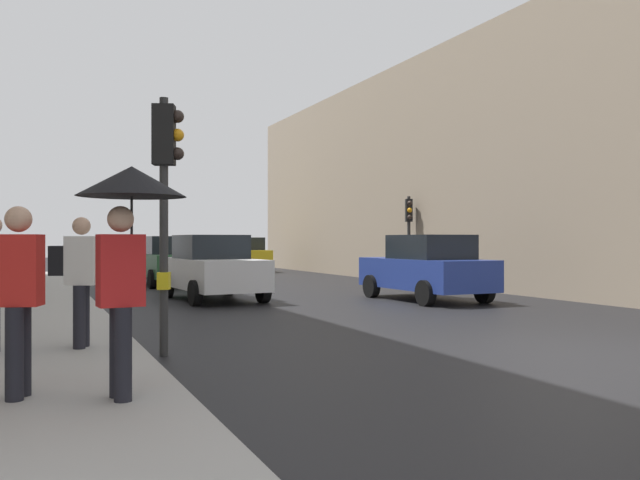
% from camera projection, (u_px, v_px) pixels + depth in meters
% --- Properties ---
extents(ground_plane, '(120.00, 120.00, 0.00)m').
position_uv_depth(ground_plane, '(578.00, 352.00, 9.58)').
color(ground_plane, black).
extents(sidewalk_kerb, '(3.09, 40.00, 0.16)m').
position_uv_depth(sidewalk_kerb, '(23.00, 324.00, 12.14)').
color(sidewalk_kerb, '#A8A5A0').
rests_on(sidewalk_kerb, ground).
extents(building_facade_right, '(12.00, 35.70, 8.49)m').
position_uv_depth(building_facade_right, '(559.00, 174.00, 26.19)').
color(building_facade_right, gray).
rests_on(building_facade_right, ground).
extents(traffic_light_near_right, '(0.45, 0.33, 3.61)m').
position_uv_depth(traffic_light_near_right, '(166.00, 178.00, 9.26)').
color(traffic_light_near_right, '#2D2D2D').
rests_on(traffic_light_near_right, ground).
extents(traffic_light_mid_street, '(0.33, 0.45, 3.24)m').
position_uv_depth(traffic_light_mid_street, '(409.00, 223.00, 24.52)').
color(traffic_light_mid_street, '#2D2D2D').
rests_on(traffic_light_mid_street, ground).
extents(car_white_compact, '(2.23, 4.31, 1.76)m').
position_uv_depth(car_white_compact, '(213.00, 268.00, 17.97)').
color(car_white_compact, silver).
rests_on(car_white_compact, ground).
extents(car_silver_hatchback, '(2.25, 4.32, 1.76)m').
position_uv_depth(car_silver_hatchback, '(141.00, 257.00, 30.12)').
color(car_silver_hatchback, '#BCBCC1').
rests_on(car_silver_hatchback, ground).
extents(car_yellow_taxi, '(2.12, 4.25, 1.76)m').
position_uv_depth(car_yellow_taxi, '(243.00, 255.00, 34.26)').
color(car_yellow_taxi, yellow).
rests_on(car_yellow_taxi, ground).
extents(car_blue_van, '(2.10, 4.24, 1.76)m').
position_uv_depth(car_blue_van, '(427.00, 268.00, 17.81)').
color(car_blue_van, navy).
rests_on(car_blue_van, ground).
extents(car_green_estate, '(2.09, 4.24, 1.76)m').
position_uv_depth(car_green_estate, '(170.00, 261.00, 23.86)').
color(car_green_estate, '#2D6038').
rests_on(car_green_estate, ground).
extents(pedestrian_with_umbrella, '(1.00, 1.00, 2.14)m').
position_uv_depth(pedestrian_with_umbrella, '(128.00, 216.00, 6.11)').
color(pedestrian_with_umbrella, black).
rests_on(pedestrian_with_umbrella, sidewalk_kerb).
extents(pedestrian_with_black_backpack, '(0.66, 0.46, 1.77)m').
position_uv_depth(pedestrian_with_black_backpack, '(78.00, 274.00, 9.00)').
color(pedestrian_with_black_backpack, black).
rests_on(pedestrian_with_black_backpack, sidewalk_kerb).
extents(pedestrian_in_red_jacket, '(0.46, 0.37, 1.77)m').
position_uv_depth(pedestrian_in_red_jacket, '(18.00, 293.00, 6.11)').
color(pedestrian_in_red_jacket, black).
rests_on(pedestrian_in_red_jacket, sidewalk_kerb).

